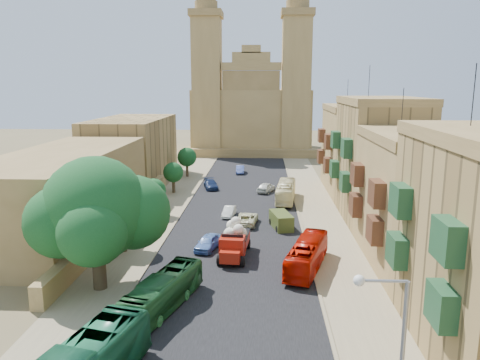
# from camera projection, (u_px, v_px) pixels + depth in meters

# --- Properties ---
(ground) EXTENTS (260.00, 260.00, 0.00)m
(ground) POSITION_uv_depth(u_px,v_px,m) (220.00, 317.00, 31.13)
(ground) COLOR brown
(road_surface) EXTENTS (14.00, 140.00, 0.01)m
(road_surface) POSITION_uv_depth(u_px,v_px,m) (242.00, 204.00, 60.48)
(road_surface) COLOR black
(road_surface) RESTS_ON ground
(sidewalk_east) EXTENTS (5.00, 140.00, 0.01)m
(sidewalk_east) POSITION_uv_depth(u_px,v_px,m) (315.00, 205.00, 60.00)
(sidewalk_east) COLOR #877858
(sidewalk_east) RESTS_ON ground
(sidewalk_west) EXTENTS (5.00, 140.00, 0.01)m
(sidewalk_west) POSITION_uv_depth(u_px,v_px,m) (169.00, 203.00, 60.95)
(sidewalk_west) COLOR #877858
(sidewalk_west) RESTS_ON ground
(kerb_east) EXTENTS (0.25, 140.00, 0.12)m
(kerb_east) POSITION_uv_depth(u_px,v_px,m) (296.00, 204.00, 60.12)
(kerb_east) COLOR #877858
(kerb_east) RESTS_ON ground
(kerb_west) EXTENTS (0.25, 140.00, 0.12)m
(kerb_west) POSITION_uv_depth(u_px,v_px,m) (188.00, 203.00, 60.81)
(kerb_west) COLOR #877858
(kerb_west) RESTS_ON ground
(townhouse_b) EXTENTS (9.00, 14.00, 14.90)m
(townhouse_b) POSITION_uv_depth(u_px,v_px,m) (417.00, 198.00, 39.96)
(townhouse_b) COLOR olive
(townhouse_b) RESTS_ON ground
(townhouse_c) EXTENTS (9.00, 14.00, 17.40)m
(townhouse_c) POSITION_uv_depth(u_px,v_px,m) (379.00, 158.00, 53.40)
(townhouse_c) COLOR #997A45
(townhouse_c) RESTS_ON ground
(townhouse_d) EXTENTS (9.00, 14.00, 15.90)m
(townhouse_d) POSITION_uv_depth(u_px,v_px,m) (355.00, 148.00, 67.25)
(townhouse_d) COLOR olive
(townhouse_d) RESTS_ON ground
(west_wall) EXTENTS (1.00, 40.00, 1.80)m
(west_wall) POSITION_uv_depth(u_px,v_px,m) (123.00, 218.00, 51.14)
(west_wall) COLOR olive
(west_wall) RESTS_ON ground
(west_building_low) EXTENTS (10.00, 28.00, 8.40)m
(west_building_low) POSITION_uv_depth(u_px,v_px,m) (64.00, 192.00, 48.79)
(west_building_low) COLOR olive
(west_building_low) RESTS_ON ground
(west_building_mid) EXTENTS (10.00, 22.00, 10.00)m
(west_building_mid) POSITION_uv_depth(u_px,v_px,m) (133.00, 150.00, 74.07)
(west_building_mid) COLOR #997A45
(west_building_mid) RESTS_ON ground
(church) EXTENTS (28.00, 22.50, 36.30)m
(church) POSITION_uv_depth(u_px,v_px,m) (252.00, 110.00, 106.13)
(church) COLOR olive
(church) RESTS_ON ground
(ficus_tree) EXTENTS (10.15, 9.34, 10.15)m
(ficus_tree) POSITION_uv_depth(u_px,v_px,m) (97.00, 212.00, 34.31)
(ficus_tree) COLOR #392C1C
(ficus_tree) RESTS_ON ground
(street_tree_a) EXTENTS (3.53, 3.53, 5.43)m
(street_tree_a) POSITION_uv_depth(u_px,v_px,m) (123.00, 213.00, 42.64)
(street_tree_a) COLOR #392C1C
(street_tree_a) RESTS_ON ground
(street_tree_b) EXTENTS (2.90, 2.90, 4.46)m
(street_tree_b) POSITION_uv_depth(u_px,v_px,m) (154.00, 191.00, 54.51)
(street_tree_b) COLOR #392C1C
(street_tree_b) RESTS_ON ground
(street_tree_c) EXTENTS (2.86, 2.86, 4.39)m
(street_tree_c) POSITION_uv_depth(u_px,v_px,m) (173.00, 173.00, 66.26)
(street_tree_c) COLOR #392C1C
(street_tree_c) RESTS_ON ground
(street_tree_d) EXTENTS (3.19, 3.19, 4.91)m
(street_tree_d) POSITION_uv_depth(u_px,v_px,m) (187.00, 157.00, 77.93)
(street_tree_d) COLOR #392C1C
(street_tree_d) RESTS_ON ground
(streetlamp) EXTENTS (2.11, 0.44, 8.22)m
(streetlamp) POSITION_uv_depth(u_px,v_px,m) (390.00, 349.00, 17.96)
(streetlamp) COLOR gray
(streetlamp) RESTS_ON ground
(red_truck) EXTENTS (2.76, 6.06, 3.45)m
(red_truck) POSITION_uv_depth(u_px,v_px,m) (234.00, 240.00, 41.76)
(red_truck) COLOR #A21B0C
(red_truck) RESTS_ON ground
(olive_pickup) EXTENTS (2.62, 4.29, 1.65)m
(olive_pickup) POSITION_uv_depth(u_px,v_px,m) (281.00, 221.00, 50.29)
(olive_pickup) COLOR #3D4B1C
(olive_pickup) RESTS_ON ground
(bus_green_north) EXTENTS (4.43, 8.99, 2.44)m
(bus_green_north) POSITION_uv_depth(u_px,v_px,m) (163.00, 292.00, 32.06)
(bus_green_north) COLOR #23612E
(bus_green_north) RESTS_ON ground
(bus_red_east) EXTENTS (4.48, 9.07, 2.47)m
(bus_red_east) POSITION_uv_depth(u_px,v_px,m) (307.00, 255.00, 38.99)
(bus_red_east) COLOR #B00E01
(bus_red_east) RESTS_ON ground
(bus_cream_east) EXTENTS (3.09, 9.34, 2.55)m
(bus_cream_east) POSITION_uv_depth(u_px,v_px,m) (286.00, 192.00, 61.81)
(bus_cream_east) COLOR beige
(bus_cream_east) RESTS_ON ground
(car_blue_a) EXTENTS (2.53, 4.28, 1.36)m
(car_blue_a) POSITION_uv_depth(u_px,v_px,m) (208.00, 242.00, 43.74)
(car_blue_a) COLOR #527CC0
(car_blue_a) RESTS_ON ground
(car_white_a) EXTENTS (1.59, 3.59, 1.15)m
(car_white_a) POSITION_uv_depth(u_px,v_px,m) (229.00, 212.00, 54.76)
(car_white_a) COLOR white
(car_white_a) RESTS_ON ground
(car_cream) EXTENTS (2.64, 4.92, 1.31)m
(car_cream) POSITION_uv_depth(u_px,v_px,m) (247.00, 219.00, 51.62)
(car_cream) COLOR beige
(car_cream) RESTS_ON ground
(car_dkblue) EXTENTS (2.80, 4.81, 1.31)m
(car_dkblue) POSITION_uv_depth(u_px,v_px,m) (211.00, 184.00, 69.29)
(car_dkblue) COLOR #15244A
(car_dkblue) RESTS_ON ground
(car_white_b) EXTENTS (3.02, 4.42, 1.40)m
(car_white_b) POSITION_uv_depth(u_px,v_px,m) (266.00, 187.00, 67.06)
(car_white_b) COLOR silver
(car_white_b) RESTS_ON ground
(car_blue_b) EXTENTS (1.47, 3.95, 1.29)m
(car_blue_b) POSITION_uv_depth(u_px,v_px,m) (240.00, 170.00, 81.32)
(car_blue_b) COLOR #4F66B6
(car_blue_b) RESTS_ON ground
(pedestrian_a) EXTENTS (0.62, 0.42, 1.63)m
(pedestrian_a) POSITION_uv_depth(u_px,v_px,m) (316.00, 250.00, 41.29)
(pedestrian_a) COLOR #29252E
(pedestrian_a) RESTS_ON ground
(pedestrian_c) EXTENTS (0.75, 1.02, 1.60)m
(pedestrian_c) POSITION_uv_depth(u_px,v_px,m) (312.00, 236.00, 45.08)
(pedestrian_c) COLOR #39383D
(pedestrian_c) RESTS_ON ground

